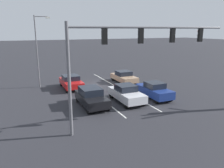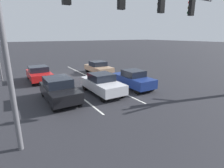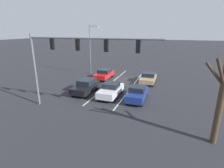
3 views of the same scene
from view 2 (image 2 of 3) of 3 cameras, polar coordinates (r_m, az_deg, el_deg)
ground_plane at (r=20.20m, az=-13.35°, el=2.54°), size 240.00×240.00×0.00m
lane_stripe_left_divider at (r=18.66m, az=-6.39°, el=1.82°), size 0.12×16.65×0.01m
lane_stripe_center_divider at (r=17.59m, az=-15.90°, el=0.45°), size 0.12×16.65×0.01m
car_navy_leftlane_front at (r=15.19m, az=6.87°, el=1.58°), size 1.77×4.15×1.57m
car_black_rightlane_front at (r=12.68m, az=-16.89°, el=-1.68°), size 1.90×4.26×1.60m
car_silver_midlane_front at (r=13.60m, az=-3.23°, el=0.10°), size 1.87×4.31×1.59m
car_red_rightlane_second at (r=18.84m, az=-22.74°, el=3.18°), size 1.93×4.17×1.47m
car_tan_leftlane_second at (r=21.00m, az=-4.45°, el=5.41°), size 1.92×4.18×1.43m
traffic_signal_gantry at (r=8.29m, az=-1.48°, el=22.06°), size 11.85×0.37×6.91m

